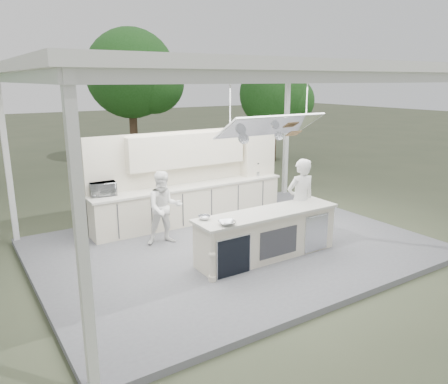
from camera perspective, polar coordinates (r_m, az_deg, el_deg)
ground at (r=9.56m, az=1.25°, el=-7.56°), size 90.00×90.00×0.00m
stage_deck at (r=9.54m, az=1.26°, el=-7.23°), size 8.00×6.00×0.12m
tent at (r=8.85m, az=1.45°, el=15.27°), size 8.20×6.20×3.86m
demo_island at (r=8.76m, az=5.60°, el=-5.56°), size 3.10×0.79×0.95m
back_counter at (r=10.91m, az=-4.32°, el=-1.47°), size 5.08×0.72×0.95m
back_wall_unit at (r=11.08m, az=-2.93°, el=3.99°), size 5.05×0.48×2.25m
tree_cluster at (r=17.77m, az=-17.55°, el=12.87°), size 19.55×9.40×5.85m
head_chef at (r=9.58m, az=9.94°, el=-1.13°), size 0.72×0.52×1.85m
sous_chef at (r=9.45m, az=-7.80°, el=-2.06°), size 0.89×0.76×1.60m
toaster_oven at (r=10.11m, az=-15.58°, el=0.43°), size 0.60×0.44×0.31m
bowl_large at (r=7.80m, az=0.41°, el=-4.07°), size 0.37×0.37×0.08m
bowl_small at (r=8.11m, az=-2.58°, el=-3.35°), size 0.24×0.24×0.07m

